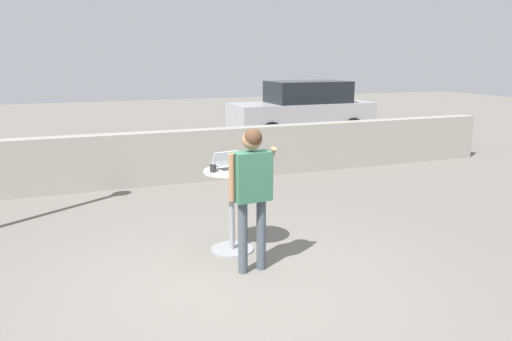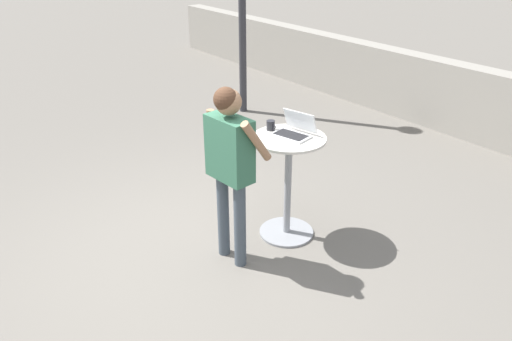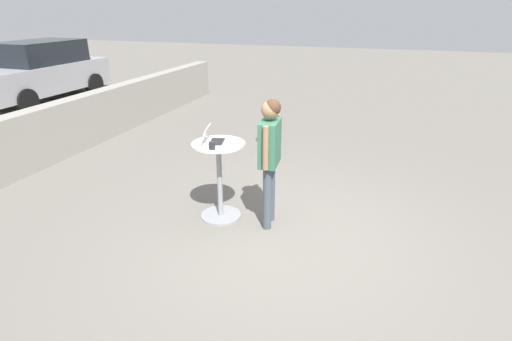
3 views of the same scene
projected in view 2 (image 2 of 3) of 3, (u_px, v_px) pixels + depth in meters
name	position (u px, v px, depth m)	size (l,w,h in m)	color
ground_plane	(189.00, 255.00, 4.81)	(50.00, 50.00, 0.00)	slate
pavement_kerb	(477.00, 104.00, 7.22)	(15.69, 0.35, 1.04)	gray
cafe_table	(288.00, 179.00, 4.87)	(0.70, 0.70, 1.07)	gray
laptop	(294.00, 130.00, 4.70)	(0.41, 0.37, 0.22)	silver
coffee_mug	(271.00, 125.00, 4.81)	(0.12, 0.08, 0.10)	#232328
standing_person	(230.00, 155.00, 4.28)	(0.58, 0.40, 1.69)	#424C56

